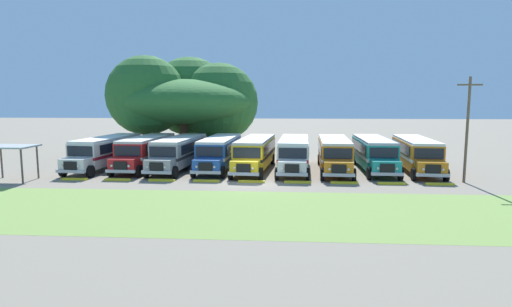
% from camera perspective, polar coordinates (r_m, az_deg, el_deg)
% --- Properties ---
extents(ground_plane, '(220.00, 220.00, 0.00)m').
position_cam_1_polar(ground_plane, '(31.38, -0.64, -4.06)').
color(ground_plane, slate).
extents(foreground_grass_strip, '(80.00, 9.97, 0.01)m').
position_cam_1_polar(foreground_grass_strip, '(23.71, -2.19, -7.82)').
color(foreground_grass_strip, olive).
rests_on(foreground_grass_strip, ground_plane).
extents(parked_bus_slot_0, '(3.41, 10.95, 2.82)m').
position_cam_1_polar(parked_bus_slot_0, '(40.66, -19.79, 0.38)').
color(parked_bus_slot_0, silver).
rests_on(parked_bus_slot_0, ground_plane).
extents(parked_bus_slot_1, '(2.98, 10.88, 2.82)m').
position_cam_1_polar(parked_bus_slot_1, '(39.68, -14.77, 0.40)').
color(parked_bus_slot_1, red).
rests_on(parked_bus_slot_1, ground_plane).
extents(parked_bus_slot_2, '(3.30, 10.93, 2.82)m').
position_cam_1_polar(parked_bus_slot_2, '(38.45, -10.41, 0.31)').
color(parked_bus_slot_2, '#9E9993').
rests_on(parked_bus_slot_2, ground_plane).
extents(parked_bus_slot_3, '(3.04, 10.89, 2.82)m').
position_cam_1_polar(parked_bus_slot_3, '(38.01, -4.99, 0.32)').
color(parked_bus_slot_3, '#23519E').
rests_on(parked_bus_slot_3, ground_plane).
extents(parked_bus_slot_4, '(3.46, 10.96, 2.82)m').
position_cam_1_polar(parked_bus_slot_4, '(37.15, -0.11, 0.19)').
color(parked_bus_slot_4, yellow).
rests_on(parked_bus_slot_4, ground_plane).
extents(parked_bus_slot_5, '(3.11, 10.90, 2.82)m').
position_cam_1_polar(parked_bus_slot_5, '(37.11, 5.23, 0.15)').
color(parked_bus_slot_5, silver).
rests_on(parked_bus_slot_5, ground_plane).
extents(parked_bus_slot_6, '(3.16, 10.90, 2.82)m').
position_cam_1_polar(parked_bus_slot_6, '(37.39, 10.66, 0.11)').
color(parked_bus_slot_6, orange).
rests_on(parked_bus_slot_6, ground_plane).
extents(parked_bus_slot_7, '(2.89, 10.86, 2.82)m').
position_cam_1_polar(parked_bus_slot_7, '(38.59, 15.79, 0.18)').
color(parked_bus_slot_7, teal).
rests_on(parked_bus_slot_7, ground_plane).
extents(parked_bus_slot_8, '(3.41, 10.95, 2.82)m').
position_cam_1_polar(parked_bus_slot_8, '(39.29, 21.05, 0.09)').
color(parked_bus_slot_8, orange).
rests_on(parked_bus_slot_8, ground_plane).
extents(curb_wheelstop_0, '(2.00, 0.36, 0.15)m').
position_cam_1_polar(curb_wheelstop_0, '(35.45, -23.60, -3.23)').
color(curb_wheelstop_0, yellow).
rests_on(curb_wheelstop_0, ground_plane).
extents(curb_wheelstop_1, '(2.00, 0.36, 0.15)m').
position_cam_1_polar(curb_wheelstop_1, '(33.99, -18.40, -3.43)').
color(curb_wheelstop_1, yellow).
rests_on(curb_wheelstop_1, ground_plane).
extents(curb_wheelstop_2, '(2.00, 0.36, 0.15)m').
position_cam_1_polar(curb_wheelstop_2, '(32.83, -12.78, -3.60)').
color(curb_wheelstop_2, yellow).
rests_on(curb_wheelstop_2, ground_plane).
extents(curb_wheelstop_3, '(2.00, 0.36, 0.15)m').
position_cam_1_polar(curb_wheelstop_3, '(32.01, -6.82, -3.75)').
color(curb_wheelstop_3, yellow).
rests_on(curb_wheelstop_3, ground_plane).
extents(curb_wheelstop_4, '(2.00, 0.36, 0.15)m').
position_cam_1_polar(curb_wheelstop_4, '(31.55, -0.61, -3.86)').
color(curb_wheelstop_4, yellow).
rests_on(curb_wheelstop_4, ground_plane).
extents(curb_wheelstop_5, '(2.00, 0.36, 0.15)m').
position_cam_1_polar(curb_wheelstop_5, '(31.47, 5.71, -3.93)').
color(curb_wheelstop_5, yellow).
rests_on(curb_wheelstop_5, ground_plane).
extents(curb_wheelstop_6, '(2.00, 0.36, 0.15)m').
position_cam_1_polar(curb_wheelstop_6, '(31.77, 11.99, -3.94)').
color(curb_wheelstop_6, yellow).
rests_on(curb_wheelstop_6, ground_plane).
extents(curb_wheelstop_7, '(2.00, 0.36, 0.15)m').
position_cam_1_polar(curb_wheelstop_7, '(32.43, 18.08, -3.92)').
color(curb_wheelstop_7, yellow).
rests_on(curb_wheelstop_7, ground_plane).
extents(curb_wheelstop_8, '(2.00, 0.36, 0.15)m').
position_cam_1_polar(curb_wheelstop_8, '(33.45, 23.86, -3.85)').
color(curb_wheelstop_8, yellow).
rests_on(curb_wheelstop_8, ground_plane).
extents(broad_shade_tree, '(16.37, 14.95, 11.29)m').
position_cam_1_polar(broad_shade_tree, '(48.40, -9.55, 7.33)').
color(broad_shade_tree, brown).
rests_on(broad_shade_tree, ground_plane).
extents(utility_pole, '(1.80, 0.20, 7.92)m').
position_cam_1_polar(utility_pole, '(34.85, 26.95, 3.27)').
color(utility_pole, brown).
rests_on(utility_pole, ground_plane).
extents(waiting_shelter, '(3.60, 2.60, 2.72)m').
position_cam_1_polar(waiting_shelter, '(37.18, -30.61, 0.52)').
color(waiting_shelter, brown).
rests_on(waiting_shelter, ground_plane).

